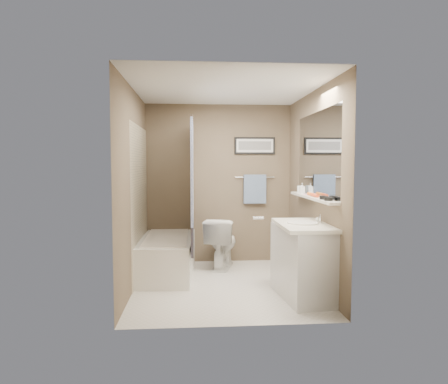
{
  "coord_description": "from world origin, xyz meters",
  "views": [
    {
      "loc": [
        -0.37,
        -4.83,
        1.5
      ],
      "look_at": [
        0.0,
        0.15,
        1.15
      ],
      "focal_mm": 32.0,
      "sensor_mm": 36.0,
      "label": 1
    }
  ],
  "objects": [
    {
      "name": "soap_bottle",
      "position": [
        1.04,
        0.28,
        1.18
      ],
      "size": [
        0.06,
        0.06,
        0.14
      ],
      "primitive_type": "imported",
      "rotation": [
        0.0,
        0.0,
        0.0
      ],
      "color": "#999999",
      "rests_on": "shelf"
    },
    {
      "name": "faucet_knob",
      "position": [
        1.03,
        -0.41,
        0.87
      ],
      "size": [
        0.05,
        0.05,
        0.05
      ],
      "primitive_type": "sphere",
      "color": "silver",
      "rests_on": "countertop"
    },
    {
      "name": "curtain_rod",
      "position": [
        -0.4,
        0.5,
        2.05
      ],
      "size": [
        0.02,
        1.55,
        0.02
      ],
      "primitive_type": "cylinder",
      "rotation": [
        1.57,
        0.0,
        0.0
      ],
      "color": "silver",
      "rests_on": "wall_left"
    },
    {
      "name": "art_frame",
      "position": [
        0.55,
        1.23,
        1.78
      ],
      "size": [
        0.62,
        0.02,
        0.26
      ],
      "primitive_type": "cube",
      "color": "black",
      "rests_on": "wall_back"
    },
    {
      "name": "shelf",
      "position": [
        1.04,
        -0.15,
        1.1
      ],
      "size": [
        0.12,
        1.6,
        0.03
      ],
      "primitive_type": "cube",
      "color": "silver",
      "rests_on": "wall_right"
    },
    {
      "name": "hair_brush_back",
      "position": [
        1.04,
        -0.12,
        1.14
      ],
      "size": [
        0.04,
        0.22,
        0.04
      ],
      "primitive_type": "cylinder",
      "rotation": [
        1.57,
        0.0,
        0.01
      ],
      "color": "orange",
      "rests_on": "shelf"
    },
    {
      "name": "wall_front",
      "position": [
        0.0,
        -1.23,
        1.2
      ],
      "size": [
        2.2,
        0.04,
        2.4
      ],
      "primitive_type": "cube",
      "color": "brown",
      "rests_on": "ground"
    },
    {
      "name": "countertop",
      "position": [
        0.84,
        -0.51,
        0.82
      ],
      "size": [
        0.54,
        0.96,
        0.04
      ],
      "primitive_type": "cube",
      "color": "silver",
      "rests_on": "vanity"
    },
    {
      "name": "wall_back",
      "position": [
        0.0,
        1.23,
        1.2
      ],
      "size": [
        2.2,
        0.04,
        2.4
      ],
      "primitive_type": "cube",
      "color": "brown",
      "rests_on": "ground"
    },
    {
      "name": "faucet_spout",
      "position": [
        1.03,
        -0.51,
        0.89
      ],
      "size": [
        0.02,
        0.02,
        0.1
      ],
      "primitive_type": "cylinder",
      "color": "silver",
      "rests_on": "countertop"
    },
    {
      "name": "art_mat",
      "position": [
        0.55,
        1.22,
        1.78
      ],
      "size": [
        0.56,
        0.0,
        0.2
      ],
      "primitive_type": "cube",
      "color": "white",
      "rests_on": "art_frame"
    },
    {
      "name": "candle_bowl_far",
      "position": [
        1.04,
        -0.59,
        1.14
      ],
      "size": [
        0.09,
        0.09,
        0.04
      ],
      "primitive_type": "cylinder",
      "color": "black",
      "rests_on": "shelf"
    },
    {
      "name": "toilet",
      "position": [
        0.02,
        0.88,
        0.36
      ],
      "size": [
        0.58,
        0.79,
        0.73
      ],
      "primitive_type": "imported",
      "rotation": [
        0.0,
        0.0,
        2.88
      ],
      "color": "white",
      "rests_on": "ground"
    },
    {
      "name": "ceiling",
      "position": [
        0.0,
        0.0,
        2.38
      ],
      "size": [
        2.2,
        2.5,
        0.04
      ],
      "primitive_type": "cube",
      "color": "silver",
      "rests_on": "wall_back"
    },
    {
      "name": "glass_jar",
      "position": [
        1.04,
        0.38,
        1.17
      ],
      "size": [
        0.08,
        0.08,
        0.1
      ],
      "primitive_type": "cylinder",
      "color": "white",
      "rests_on": "shelf"
    },
    {
      "name": "candle_bowl_near",
      "position": [
        1.04,
        -0.75,
        1.14
      ],
      "size": [
        0.09,
        0.09,
        0.04
      ],
      "primitive_type": "cylinder",
      "color": "black",
      "rests_on": "shelf"
    },
    {
      "name": "door_handle",
      "position": [
        0.22,
        -1.19,
        1.0
      ],
      "size": [
        0.1,
        0.02,
        0.02
      ],
      "primitive_type": "cylinder",
      "rotation": [
        0.0,
        1.57,
        0.0
      ],
      "color": "silver",
      "rests_on": "door"
    },
    {
      "name": "towel_bar",
      "position": [
        0.55,
        1.22,
        1.3
      ],
      "size": [
        0.6,
        0.02,
        0.02
      ],
      "primitive_type": "cylinder",
      "rotation": [
        0.0,
        1.57,
        0.0
      ],
      "color": "silver",
      "rests_on": "wall_back"
    },
    {
      "name": "wall_right",
      "position": [
        1.08,
        0.0,
        1.2
      ],
      "size": [
        0.04,
        2.5,
        2.4
      ],
      "primitive_type": "cube",
      "color": "brown",
      "rests_on": "ground"
    },
    {
      "name": "mirror",
      "position": [
        1.09,
        -0.15,
        1.62
      ],
      "size": [
        0.02,
        1.6,
        1.0
      ],
      "primitive_type": "cube",
      "color": "silver",
      "rests_on": "wall_right"
    },
    {
      "name": "bathtub",
      "position": [
        -0.75,
        0.58,
        0.25
      ],
      "size": [
        0.76,
        1.53,
        0.5
      ],
      "primitive_type": "cube",
      "rotation": [
        0.0,
        0.0,
        -0.04
      ],
      "color": "white",
      "rests_on": "ground"
    },
    {
      "name": "door",
      "position": [
        0.55,
        -1.24,
        1.0
      ],
      "size": [
        0.8,
        0.02,
        2.0
      ],
      "primitive_type": "cube",
      "color": "silver",
      "rests_on": "wall_front"
    },
    {
      "name": "ground",
      "position": [
        0.0,
        0.0,
        0.0
      ],
      "size": [
        2.5,
        2.5,
        0.0
      ],
      "primitive_type": "plane",
      "color": "silver",
      "rests_on": "ground"
    },
    {
      "name": "tile_surround",
      "position": [
        -1.09,
        0.5,
        1.0
      ],
      "size": [
        0.02,
        1.55,
        2.0
      ],
      "primitive_type": "cube",
      "color": "#C1B492",
      "rests_on": "wall_left"
    },
    {
      "name": "wall_left",
      "position": [
        -1.08,
        0.0,
        1.2
      ],
      "size": [
        0.04,
        2.5,
        2.4
      ],
      "primitive_type": "cube",
      "color": "brown",
      "rests_on": "ground"
    },
    {
      "name": "curtain_upper",
      "position": [
        -0.4,
        0.5,
        1.4
      ],
      "size": [
        0.03,
        1.45,
        1.28
      ],
      "primitive_type": "cube",
      "color": "white",
      "rests_on": "curtain_rod"
    },
    {
      "name": "sink_basin",
      "position": [
        0.83,
        -0.51,
        0.85
      ],
      "size": [
        0.34,
        0.34,
        0.01
      ],
      "primitive_type": "cylinder",
      "color": "white",
      "rests_on": "countertop"
    },
    {
      "name": "pink_comb",
      "position": [
        1.04,
        0.06,
        1.12
      ],
      "size": [
        0.04,
        0.16,
        0.01
      ],
      "primitive_type": "cube",
      "rotation": [
        0.0,
        0.0,
        0.05
      ],
      "color": "pink",
      "rests_on": "shelf"
    },
    {
      "name": "art_image",
      "position": [
        0.55,
        1.22,
        1.78
      ],
      "size": [
        0.5,
        0.0,
        0.13
      ],
      "primitive_type": "cube",
      "color": "#595959",
      "rests_on": "art_mat"
    },
    {
      "name": "tub_rim",
      "position": [
        -0.75,
        0.58,
        0.5
      ],
      "size": [
        0.56,
        1.36,
        0.02
      ],
      "primitive_type": "cube",
      "color": "white",
      "rests_on": "bathtub"
    },
    {
      "name": "vanity",
      "position": [
        0.85,
        -0.51,
        0.4
      ],
      "size": [
        0.6,
        0.95,
        0.8
      ],
      "primitive_type": "cube",
      "rotation": [
        0.0,
        0.0,
        0.11
      ],
      "color": "silver",
      "rests_on": "ground"
    },
    {
      "name": "hair_brush_front",
      "position": [
        1.04,
        -0.27,
        1.14
      ],
      "size": [
        0.04,
        0.22,
        0.04
      ],
      "primitive_type": "cylinder",
      "rotation": [
        1.57,
        0.0,
        0.02
      ],
      "color": "#D1441D",
      "rests_on": "shelf"
    },
    {
      "name": "curtain_lower",
      "position": [
        -0.4,
        0.5,
        0.58
      ],
      "size": [
        0.03,
        1.45,
        0.36
      ],
      "primitive_type": "cube",
      "color": "#262D48",
      "rests_on": "curtain_rod"
    },
    {
      "name": "towel",
      "position": [
        0.55,
        1.2,
        1.12
      ],
      "size": [
        0.34,
        0.05,
        0.44
      ],
      "primitive_type": "cube",
      "color": "#8BA7CA",
      "rests_on": "towel_bar"
    }
  ]
}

